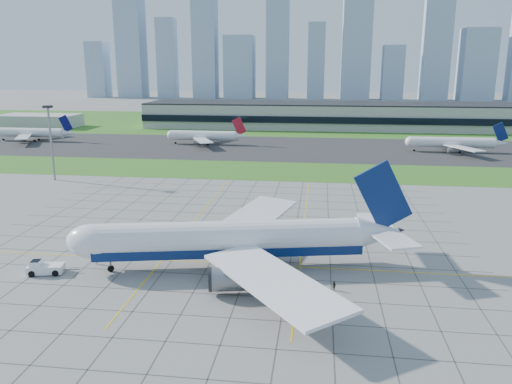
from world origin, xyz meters
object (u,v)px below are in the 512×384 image
light_mast (50,133)px  pushback_tug (44,268)px  distant_jet_1 (204,136)px  distant_jet_0 (32,133)px  distant_jet_2 (453,142)px  airliner (231,240)px  crew_near (97,260)px  crew_far (334,286)px

light_mast → pushback_tug: (39.78, -76.44, -15.00)m
distant_jet_1 → light_mast: bearing=-111.2°
distant_jet_0 → distant_jet_2: size_ratio=0.99×
light_mast → airliner: (74.77, -69.16, -10.41)m
pushback_tug → distant_jet_0: distant_jet_0 is taller
crew_near → crew_far: bearing=-60.1°
light_mast → crew_far: (94.42, -77.00, -15.32)m
distant_jet_2 → crew_far: bearing=-110.4°
distant_jet_0 → pushback_tug: bearing=-58.5°
crew_far → crew_near: bearing=-142.3°
crew_far → distant_jet_0: 224.19m
airliner → pushback_tug: 36.03m
crew_near → distant_jet_2: bearing=2.6°
light_mast → pushback_tug: size_ratio=2.65×
crew_far → distant_jet_1: (-61.04, 163.01, 3.62)m
airliner → crew_far: bearing=-33.6°
distant_jet_0 → distant_jet_1: same height
airliner → distant_jet_1: size_ratio=1.56×
crew_near → crew_far: crew_near is taller
distant_jet_2 → distant_jet_0: bearing=177.8°
crew_far → distant_jet_2: (57.42, 154.64, 3.62)m
airliner → crew_far: 21.72m
light_mast → distant_jet_2: (151.84, 77.64, -11.69)m
crew_near → distant_jet_2: (104.11, 148.34, 3.60)m
light_mast → crew_far: size_ratio=14.85×
light_mast → crew_far: 122.80m
distant_jet_0 → distant_jet_2: (211.46, -8.21, 0.00)m
distant_jet_2 → light_mast: bearing=-152.9°
airliner → crew_far: size_ratio=38.58×
light_mast → pushback_tug: light_mast is taller
distant_jet_1 → distant_jet_0: bearing=-179.9°
light_mast → crew_near: bearing=-56.0°
crew_near → distant_jet_1: 157.41m
pushback_tug → crew_near: bearing=24.0°
distant_jet_0 → distant_jet_1: size_ratio=1.00×
crew_near → distant_jet_1: (-14.35, 156.71, 3.60)m
distant_jet_1 → distant_jet_2: size_ratio=0.99×
light_mast → pushback_tug: 87.47m
crew_far → distant_jet_2: size_ratio=0.04×
light_mast → crew_near: size_ratio=14.39×
crew_far → distant_jet_2: 165.00m
light_mast → distant_jet_1: (33.38, 86.01, -11.70)m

